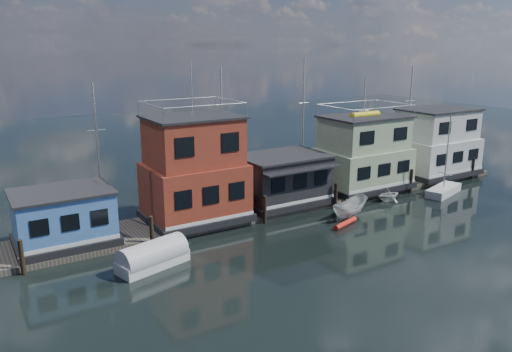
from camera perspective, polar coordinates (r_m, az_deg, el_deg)
ground at (r=34.25m, az=15.20°, el=-8.56°), size 160.00×160.00×0.00m
dock at (r=42.68m, az=3.54°, el=-3.09°), size 48.00×5.00×0.40m
houseboat_blue at (r=35.45m, az=-21.12°, el=-4.43°), size 6.40×4.90×3.66m
houseboat_red at (r=37.56m, az=-7.08°, el=0.54°), size 7.40×5.90×11.86m
houseboat_dark at (r=41.77m, az=3.04°, el=-0.31°), size 7.40×6.10×4.06m
houseboat_green at (r=47.06m, az=12.14°, el=2.51°), size 8.40×5.90×7.03m
houseboat_white at (r=54.34m, az=19.87°, el=3.56°), size 8.40×5.90×6.66m
pilings at (r=40.07m, az=5.46°, el=-2.98°), size 42.28×0.28×2.20m
background_masts at (r=48.90m, az=4.21°, el=5.64°), size 36.40×0.16×12.00m
red_kayak at (r=38.43m, az=10.19°, el=-5.35°), size 2.71×1.23×0.40m
day_sailer at (r=48.72m, az=20.63°, el=-1.49°), size 4.88×2.82×7.30m
dinghy_teal at (r=33.47m, az=-10.18°, el=-8.17°), size 3.54×2.65×0.70m
tarp_runabout at (r=31.61m, az=-11.73°, el=-9.02°), size 4.74×2.84×1.80m
motorboat at (r=40.14m, az=10.70°, el=-3.64°), size 4.21×2.36×1.53m
dinghy_white at (r=45.17m, az=14.90°, el=-2.04°), size 2.47×2.19×1.20m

